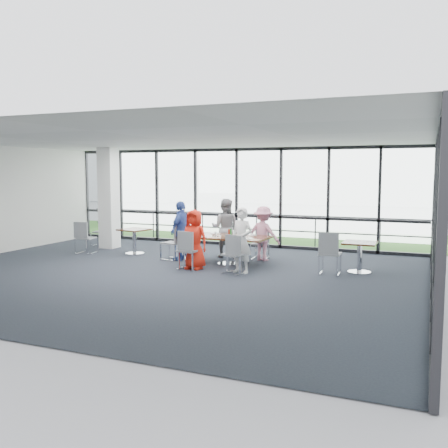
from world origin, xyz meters
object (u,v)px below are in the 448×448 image
at_px(diner_far_right, 263,233).
at_px(chair_spare_lb, 101,232).
at_px(side_table_right, 360,247).
at_px(diner_end, 181,231).
at_px(chair_spare_r, 330,254).
at_px(diner_near_right, 241,240).
at_px(chair_main_nr, 234,255).
at_px(main_table, 228,240).
at_px(structural_column, 109,198).
at_px(chair_main_fl, 230,240).
at_px(diner_far_left, 225,228).
at_px(side_table_left, 134,233).
at_px(chair_main_fr, 260,244).
at_px(chair_spare_la, 86,238).
at_px(diner_near_left, 194,239).
at_px(chair_main_nl, 189,251).
at_px(chair_main_end, 172,243).

xyz_separation_m(diner_far_right, chair_spare_lb, (-5.79, 0.56, -0.29)).
xyz_separation_m(side_table_right, diner_end, (-4.79, -0.07, 0.20)).
xyz_separation_m(diner_end, chair_spare_r, (4.17, -0.42, -0.32)).
bearing_deg(side_table_right, chair_spare_r, -141.68).
relative_size(diner_near_right, diner_end, 0.97).
xyz_separation_m(diner_near_right, chair_main_nr, (-0.12, -0.20, -0.32)).
xyz_separation_m(chair_main_nr, chair_spare_lb, (-5.71, 2.58, -0.01)).
xyz_separation_m(diner_end, chair_main_nr, (2.03, -1.23, -0.35)).
height_order(main_table, chair_spare_lb, chair_spare_lb).
bearing_deg(chair_main_nr, diner_near_right, 75.85).
xyz_separation_m(structural_column, chair_main_fl, (4.21, -0.09, -1.13)).
relative_size(diner_far_left, chair_main_fl, 1.78).
relative_size(main_table, diner_near_right, 1.37).
height_order(side_table_left, chair_main_fl, chair_main_fl).
distance_m(diner_end, chair_main_fr, 2.21).
distance_m(structural_column, diner_end, 3.45).
relative_size(chair_main_fr, chair_spare_la, 0.93).
distance_m(chair_main_fr, chair_spare_r, 2.57).
distance_m(main_table, diner_far_right, 1.13).
distance_m(diner_near_left, chair_main_nl, 0.32).
xyz_separation_m(diner_far_left, diner_end, (-0.93, -0.90, -0.02)).
height_order(diner_near_right, chair_main_fl, diner_near_right).
bearing_deg(diner_far_right, diner_end, 30.82).
bearing_deg(side_table_left, diner_far_right, 6.28).
relative_size(side_table_left, side_table_right, 1.16).
bearing_deg(chair_main_end, side_table_right, 100.76).
bearing_deg(chair_main_nl, side_table_right, 23.45).
distance_m(chair_main_end, chair_spare_la, 2.85).
distance_m(diner_far_right, chair_spare_la, 5.31).
relative_size(main_table, diner_end, 1.33).
relative_size(chair_main_nr, chair_spare_r, 0.94).
bearing_deg(structural_column, chair_main_nl, -29.69).
distance_m(chair_main_nr, chair_spare_lb, 6.26).
relative_size(diner_near_left, diner_far_left, 0.89).
relative_size(diner_end, chair_main_end, 1.73).
xyz_separation_m(structural_column, chair_main_nr, (5.20, -2.34, -1.13)).
xyz_separation_m(chair_main_nr, chair_main_end, (-2.29, 1.16, 0.00)).
distance_m(diner_near_right, chair_spare_la, 5.35).
xyz_separation_m(structural_column, chair_spare_lb, (-0.51, 0.23, -1.14)).
relative_size(diner_near_left, chair_main_end, 1.59).
distance_m(main_table, diner_near_left, 1.07).
bearing_deg(structural_column, chair_spare_r, -11.79).
bearing_deg(diner_end, diner_far_right, 115.86).
xyz_separation_m(chair_main_fr, chair_spare_la, (-5.08, -1.06, 0.03)).
xyz_separation_m(diner_near_right, diner_far_right, (-0.04, 1.82, -0.05)).
bearing_deg(diner_far_right, diner_near_left, 66.24).
bearing_deg(diner_near_right, chair_spare_r, 30.76).
xyz_separation_m(main_table, chair_main_fr, (0.52, 1.03, -0.21)).
xyz_separation_m(diner_near_left, chair_main_nl, (-0.10, -0.12, -0.27)).
xyz_separation_m(diner_near_right, diner_far_left, (-1.22, 1.93, 0.05)).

